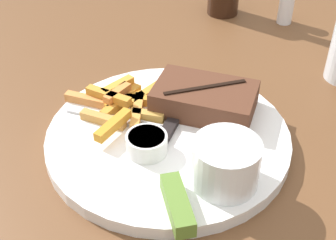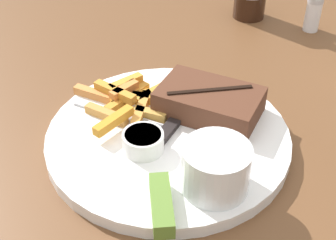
# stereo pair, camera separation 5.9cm
# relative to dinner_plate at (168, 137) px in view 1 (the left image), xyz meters

# --- Properties ---
(dining_table) EXTENTS (1.34, 1.46, 0.72)m
(dining_table) POSITION_rel_dinner_plate_xyz_m (0.00, 0.00, -0.07)
(dining_table) COLOR brown
(dining_table) RESTS_ON ground_plane
(dinner_plate) EXTENTS (0.32, 0.32, 0.02)m
(dinner_plate) POSITION_rel_dinner_plate_xyz_m (0.00, 0.00, 0.00)
(dinner_plate) COLOR white
(dinner_plate) RESTS_ON dining_table
(steak_portion) EXTENTS (0.15, 0.12, 0.04)m
(steak_portion) POSITION_rel_dinner_plate_xyz_m (0.01, 0.07, 0.03)
(steak_portion) COLOR #512D1E
(steak_portion) RESTS_ON dinner_plate
(fries_pile) EXTENTS (0.15, 0.16, 0.02)m
(fries_pile) POSITION_rel_dinner_plate_xyz_m (-0.08, 0.01, 0.02)
(fries_pile) COLOR #CC7F3F
(fries_pile) RESTS_ON dinner_plate
(coleslaw_cup) EXTENTS (0.08, 0.08, 0.06)m
(coleslaw_cup) POSITION_rel_dinner_plate_xyz_m (0.10, -0.04, 0.04)
(coleslaw_cup) COLOR white
(coleslaw_cup) RESTS_ON dinner_plate
(dipping_sauce_cup) EXTENTS (0.05, 0.05, 0.02)m
(dipping_sauce_cup) POSITION_rel_dinner_plate_xyz_m (-0.00, -0.04, 0.02)
(dipping_sauce_cup) COLOR silver
(dipping_sauce_cup) RESTS_ON dinner_plate
(pickle_spear) EXTENTS (0.07, 0.07, 0.02)m
(pickle_spear) POSITION_rel_dinner_plate_xyz_m (0.08, -0.10, 0.02)
(pickle_spear) COLOR #567A2D
(pickle_spear) RESTS_ON dinner_plate
(fork_utensil) EXTENTS (0.13, 0.05, 0.00)m
(fork_utensil) POSITION_rel_dinner_plate_xyz_m (-0.08, -0.02, 0.01)
(fork_utensil) COLOR #B7B7BC
(fork_utensil) RESTS_ON dinner_plate
(knife_utensil) EXTENTS (0.06, 0.16, 0.01)m
(knife_utensil) POSITION_rel_dinner_plate_xyz_m (-0.01, 0.04, 0.01)
(knife_utensil) COLOR #B7B7BC
(knife_utensil) RESTS_ON dinner_plate
(salt_shaker) EXTENTS (0.03, 0.03, 0.07)m
(salt_shaker) POSITION_rel_dinner_plate_xyz_m (-0.02, 0.42, 0.02)
(salt_shaker) COLOR white
(salt_shaker) RESTS_ON dining_table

